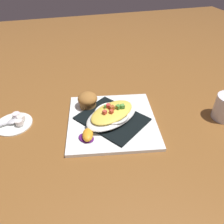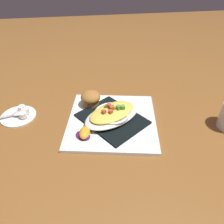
{
  "view_description": "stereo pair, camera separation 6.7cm",
  "coord_description": "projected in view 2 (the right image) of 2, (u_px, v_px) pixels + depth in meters",
  "views": [
    {
      "loc": [
        -0.14,
        -0.51,
        0.46
      ],
      "look_at": [
        0.0,
        0.0,
        0.04
      ],
      "focal_mm": 35.0,
      "sensor_mm": 36.0,
      "label": 1
    },
    {
      "loc": [
        -0.08,
        -0.53,
        0.46
      ],
      "look_at": [
        0.0,
        0.0,
        0.04
      ],
      "focal_mm": 35.0,
      "sensor_mm": 36.0,
      "label": 2
    }
  ],
  "objects": [
    {
      "name": "folded_napkin",
      "position": [
        112.0,
        119.0,
        0.69
      ],
      "size": [
        0.24,
        0.25,
        0.01
      ],
      "primitive_type": "cube",
      "rotation": [
        0.0,
        0.0,
        0.61
      ],
      "color": "black",
      "rests_on": "square_plate"
    },
    {
      "name": "gratin_dish",
      "position": [
        112.0,
        114.0,
        0.68
      ],
      "size": [
        0.22,
        0.19,
        0.05
      ],
      "color": "silver",
      "rests_on": "folded_napkin"
    },
    {
      "name": "ground_plane",
      "position": [
        112.0,
        122.0,
        0.7
      ],
      "size": [
        2.6,
        2.6,
        0.0
      ],
      "primitive_type": "plane",
      "color": "brown"
    },
    {
      "name": "muffin",
      "position": [
        91.0,
        98.0,
        0.74
      ],
      "size": [
        0.07,
        0.07,
        0.05
      ],
      "color": "olive",
      "rests_on": "square_plate"
    },
    {
      "name": "square_plate",
      "position": [
        112.0,
        121.0,
        0.7
      ],
      "size": [
        0.32,
        0.32,
        0.01
      ],
      "primitive_type": "cube",
      "rotation": [
        0.0,
        0.0,
        -0.19
      ],
      "color": "white",
      "rests_on": "ground_plane"
    },
    {
      "name": "creamer_cup_0",
      "position": [
        23.0,
        115.0,
        0.7
      ],
      "size": [
        0.02,
        0.02,
        0.02
      ],
      "primitive_type": "cylinder",
      "color": "white",
      "rests_on": "creamer_saucer"
    },
    {
      "name": "creamer_cup_1",
      "position": [
        25.0,
        111.0,
        0.72
      ],
      "size": [
        0.02,
        0.02,
        0.02
      ],
      "primitive_type": "cylinder",
      "color": "white",
      "rests_on": "creamer_saucer"
    },
    {
      "name": "creamer_saucer",
      "position": [
        18.0,
        116.0,
        0.72
      ],
      "size": [
        0.11,
        0.11,
        0.01
      ],
      "primitive_type": "cylinder",
      "color": "white",
      "rests_on": "ground_plane"
    },
    {
      "name": "spoon",
      "position": [
        15.0,
        114.0,
        0.71
      ],
      "size": [
        0.1,
        0.04,
        0.01
      ],
      "color": "silver",
      "rests_on": "creamer_saucer"
    },
    {
      "name": "orange_garnish",
      "position": [
        84.0,
        133.0,
        0.63
      ],
      "size": [
        0.06,
        0.06,
        0.02
      ],
      "color": "#501863",
      "rests_on": "square_plate"
    },
    {
      "name": "creamer_cup_2",
      "position": [
        22.0,
        108.0,
        0.73
      ],
      "size": [
        0.02,
        0.02,
        0.02
      ],
      "primitive_type": "cylinder",
      "color": "white",
      "rests_on": "creamer_saucer"
    }
  ]
}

